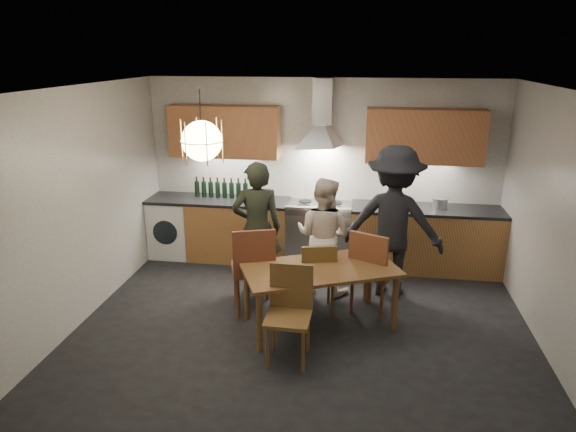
# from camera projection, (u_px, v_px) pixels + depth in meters

# --- Properties ---
(ground) EXTENTS (5.00, 5.00, 0.00)m
(ground) POSITION_uv_depth(u_px,v_px,m) (302.00, 331.00, 5.65)
(ground) COLOR black
(ground) RESTS_ON ground
(room_shell) EXTENTS (5.02, 4.52, 2.61)m
(room_shell) POSITION_uv_depth(u_px,v_px,m) (303.00, 181.00, 5.12)
(room_shell) COLOR silver
(room_shell) RESTS_ON ground
(counter_run) EXTENTS (5.00, 0.62, 0.90)m
(counter_run) POSITION_uv_depth(u_px,v_px,m) (321.00, 234.00, 7.34)
(counter_run) COLOR #BB8148
(counter_run) RESTS_ON ground
(range_stove) EXTENTS (0.90, 0.60, 0.92)m
(range_stove) POSITION_uv_depth(u_px,v_px,m) (319.00, 234.00, 7.34)
(range_stove) COLOR silver
(range_stove) RESTS_ON ground
(wall_fixtures) EXTENTS (4.30, 0.54, 1.10)m
(wall_fixtures) POSITION_uv_depth(u_px,v_px,m) (322.00, 133.00, 7.02)
(wall_fixtures) COLOR #C3794B
(wall_fixtures) RESTS_ON ground
(pendant_lamp) EXTENTS (0.43, 0.43, 0.70)m
(pendant_lamp) POSITION_uv_depth(u_px,v_px,m) (202.00, 141.00, 5.05)
(pendant_lamp) COLOR black
(pendant_lamp) RESTS_ON ground
(dining_table) EXTENTS (1.85, 1.43, 0.70)m
(dining_table) POSITION_uv_depth(u_px,v_px,m) (320.00, 274.00, 5.60)
(dining_table) COLOR brown
(dining_table) RESTS_ON ground
(chair_back_left) EXTENTS (0.61, 0.61, 1.07)m
(chair_back_left) POSITION_uv_depth(u_px,v_px,m) (253.00, 265.00, 5.88)
(chair_back_left) COLOR brown
(chair_back_left) RESTS_ON ground
(chair_back_mid) EXTENTS (0.47, 0.47, 0.88)m
(chair_back_mid) POSITION_uv_depth(u_px,v_px,m) (318.00, 274.00, 5.88)
(chair_back_mid) COLOR brown
(chair_back_mid) RESTS_ON ground
(chair_back_right) EXTENTS (0.61, 0.61, 1.02)m
(chair_back_right) POSITION_uv_depth(u_px,v_px,m) (371.00, 267.00, 5.87)
(chair_back_right) COLOR brown
(chair_back_right) RESTS_ON ground
(chair_front) EXTENTS (0.44, 0.44, 0.96)m
(chair_front) POSITION_uv_depth(u_px,v_px,m) (290.00, 306.00, 5.05)
(chair_front) COLOR brown
(chair_front) RESTS_ON ground
(person_left) EXTENTS (0.70, 0.55, 1.69)m
(person_left) POSITION_uv_depth(u_px,v_px,m) (257.00, 228.00, 6.35)
(person_left) COLOR black
(person_left) RESTS_ON ground
(person_mid) EXTENTS (0.86, 0.76, 1.48)m
(person_mid) POSITION_uv_depth(u_px,v_px,m) (323.00, 235.00, 6.42)
(person_mid) COLOR beige
(person_mid) RESTS_ON ground
(person_right) EXTENTS (1.33, 0.92, 1.89)m
(person_right) POSITION_uv_depth(u_px,v_px,m) (394.00, 222.00, 6.28)
(person_right) COLOR black
(person_right) RESTS_ON ground
(mixing_bowl) EXTENTS (0.35, 0.35, 0.08)m
(mixing_bowl) POSITION_uv_depth(u_px,v_px,m) (398.00, 205.00, 6.99)
(mixing_bowl) COLOR silver
(mixing_bowl) RESTS_ON counter_run
(stock_pot) EXTENTS (0.22, 0.22, 0.14)m
(stock_pot) POSITION_uv_depth(u_px,v_px,m) (440.00, 204.00, 6.96)
(stock_pot) COLOR #BDBDC0
(stock_pot) RESTS_ON counter_run
(wine_bottles) EXTENTS (0.80, 0.07, 0.29)m
(wine_bottles) POSITION_uv_depth(u_px,v_px,m) (221.00, 188.00, 7.46)
(wine_bottles) COLOR black
(wine_bottles) RESTS_ON counter_run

